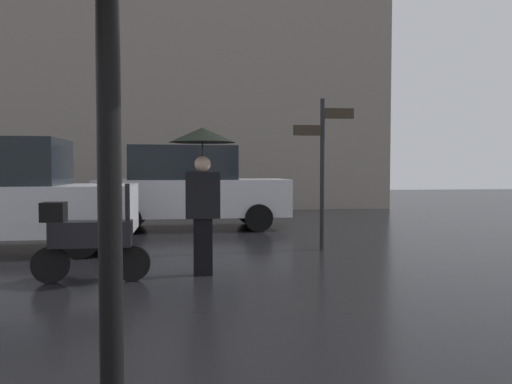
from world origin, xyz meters
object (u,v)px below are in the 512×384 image
Objects in this scene: parked_car_left at (1,195)px; street_signpost at (323,158)px; parked_car_right at (190,187)px; pedestrian_with_umbrella at (203,164)px; parked_scooter at (87,238)px.

street_signpost is (5.52, -0.57, 0.64)m from parked_car_left.
street_signpost reaches higher than parked_car_right.
parked_car_left is at bearing 123.29° from pedestrian_with_umbrella.
street_signpost is (2.25, -3.52, 0.63)m from parked_car_right.
parked_car_left is at bearing 124.66° from parked_scooter.
parked_scooter is 5.82m from parked_car_right.
pedestrian_with_umbrella reaches higher than parked_car_left.
parked_car_right is 1.69× the size of street_signpost.
parked_scooter is 3.32m from parked_car_left.
parked_car_right reaches higher than parked_scooter.
parked_scooter is at bearing 168.66° from pedestrian_with_umbrella.
street_signpost is at bearing 29.68° from parked_scooter.
street_signpost is at bearing 20.49° from pedestrian_with_umbrella.
parked_scooter is 0.55× the size of street_signpost.
parked_car_left is at bearing -146.04° from parked_car_right.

